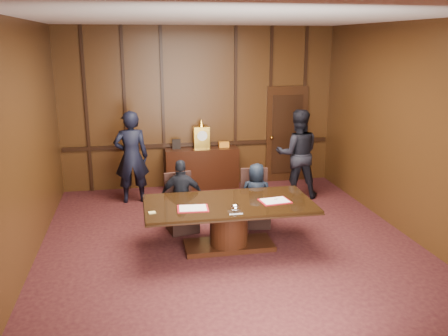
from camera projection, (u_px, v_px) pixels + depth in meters
name	position (u px, v px, depth m)	size (l,w,h in m)	color
room	(235.00, 140.00, 7.22)	(7.00, 7.04, 3.50)	black
sideboard	(202.00, 167.00, 10.49)	(1.60, 0.45, 1.54)	black
conference_table	(229.00, 217.00, 7.40)	(2.62, 1.32, 0.76)	black
folder_left	(193.00, 208.00, 7.05)	(0.48, 0.36, 0.02)	#A20E19
folder_right	(275.00, 201.00, 7.38)	(0.50, 0.39, 0.02)	#A20E19
inkstand	(235.00, 209.00, 6.90)	(0.20, 0.14, 0.12)	white
notepad	(152.00, 212.00, 6.88)	(0.10, 0.07, 0.01)	#E5C970
chair_left	(182.00, 214.00, 8.17)	(0.57, 0.57, 0.99)	black
chair_right	(255.00, 209.00, 8.41)	(0.53, 0.53, 0.99)	black
signatory_left	(182.00, 196.00, 8.01)	(0.74, 0.31, 1.27)	black
signatory_right	(256.00, 195.00, 8.26)	(0.56, 0.36, 1.14)	black
witness_left	(131.00, 157.00, 9.46)	(0.68, 0.45, 1.87)	black
witness_right	(297.00, 154.00, 9.78)	(0.90, 0.70, 1.84)	black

